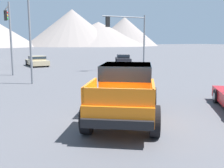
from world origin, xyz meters
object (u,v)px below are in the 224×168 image
parked_car_tan (37,61)px  parked_car_dark (123,59)px  traffic_light_main (128,31)px  traffic_light_crosswalk (8,25)px  street_lamp_post (29,7)px  orange_pickup_truck (125,88)px

parked_car_tan → parked_car_dark: bearing=-7.5°
parked_car_dark → traffic_light_main: traffic_light_main is taller
traffic_light_main → traffic_light_crosswalk: 10.65m
traffic_light_crosswalk → street_lamp_post: bearing=-174.4°
orange_pickup_truck → parked_car_dark: orange_pickup_truck is taller
parked_car_tan → street_lamp_post: size_ratio=0.51×
parked_car_dark → traffic_light_main: 8.83m
orange_pickup_truck → traffic_light_crosswalk: bearing=132.1°
parked_car_dark → traffic_light_crosswalk: 15.09m
parked_car_dark → orange_pickup_truck: bearing=87.0°
traffic_light_main → traffic_light_crosswalk: (-10.31, 2.64, 0.40)m
parked_car_tan → street_lamp_post: 13.46m
parked_car_tan → traffic_light_main: (7.04, -8.27, 3.15)m
parked_car_dark → traffic_light_crosswalk: bearing=44.5°
orange_pickup_truck → parked_car_dark: size_ratio=1.15×
orange_pickup_truck → street_lamp_post: street_lamp_post is taller
parked_car_dark → parked_car_tan: parked_car_tan is taller
parked_car_tan → traffic_light_crosswalk: bearing=-123.2°
orange_pickup_truck → parked_car_tan: orange_pickup_truck is taller
traffic_light_crosswalk → street_lamp_post: 6.92m
orange_pickup_truck → parked_car_tan: bearing=121.3°
parked_car_tan → traffic_light_crosswalk: 7.42m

